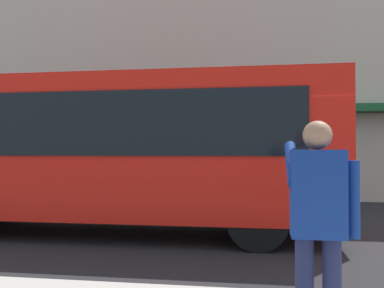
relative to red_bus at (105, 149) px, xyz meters
The scene contains 4 objects.
ground_plane 4.28m from the red_bus, behind, with size 60.00×60.00×0.00m, color #232326.
building_facade_far 8.96m from the red_bus, 120.13° to the right, with size 28.00×1.55×12.00m.
red_bus is the anchor object (origin of this frame).
pedestrian_photographer 5.95m from the red_bus, 126.08° to the left, with size 0.53×0.52×1.70m.
Camera 1 is at (0.88, 8.14, 1.61)m, focal length 40.06 mm.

